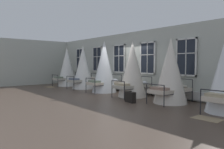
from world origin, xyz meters
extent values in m
plane|color=#4C3D33|center=(0.00, 0.00, 0.00)|extent=(28.73, 28.73, 0.00)
cube|color=#B2B7AD|center=(0.00, 1.22, 1.66)|extent=(15.37, 0.10, 3.32)
cube|color=#B2B7AD|center=(-7.68, -1.88, 1.66)|extent=(0.10, 7.11, 3.32)
cube|color=black|center=(-5.47, 1.11, 1.88)|extent=(1.00, 0.02, 1.65)
cube|color=silver|center=(-5.47, 1.11, 1.09)|extent=(1.00, 0.06, 0.07)
cube|color=silver|center=(-5.47, 1.11, 2.67)|extent=(1.00, 0.06, 0.07)
cube|color=silver|center=(-5.93, 1.11, 1.88)|extent=(0.07, 0.06, 1.65)
cube|color=silver|center=(-5.00, 1.11, 1.88)|extent=(0.07, 0.06, 1.65)
cube|color=silver|center=(-5.47, 1.11, 1.88)|extent=(0.04, 0.06, 1.65)
cube|color=silver|center=(-5.47, 1.11, 2.04)|extent=(1.00, 0.06, 0.04)
cube|color=black|center=(-3.28, 1.11, 1.88)|extent=(1.00, 0.02, 1.65)
cube|color=silver|center=(-3.28, 1.11, 1.09)|extent=(1.00, 0.06, 0.07)
cube|color=silver|center=(-3.28, 1.11, 2.67)|extent=(1.00, 0.06, 0.07)
cube|color=silver|center=(-3.74, 1.11, 1.88)|extent=(0.07, 0.06, 1.65)
cube|color=silver|center=(-2.82, 1.11, 1.88)|extent=(0.07, 0.06, 1.65)
cube|color=silver|center=(-3.28, 1.11, 1.88)|extent=(0.04, 0.06, 1.65)
cube|color=silver|center=(-3.28, 1.11, 2.04)|extent=(1.00, 0.06, 0.04)
cube|color=black|center=(-1.09, 1.11, 1.88)|extent=(1.00, 0.02, 1.65)
cube|color=silver|center=(-1.09, 1.11, 1.09)|extent=(1.00, 0.06, 0.07)
cube|color=silver|center=(-1.09, 1.11, 2.67)|extent=(1.00, 0.06, 0.07)
cube|color=silver|center=(-1.56, 1.11, 1.88)|extent=(0.07, 0.06, 1.65)
cube|color=silver|center=(-0.63, 1.11, 1.88)|extent=(0.07, 0.06, 1.65)
cube|color=silver|center=(-1.09, 1.11, 1.88)|extent=(0.04, 0.06, 1.65)
cube|color=silver|center=(-1.09, 1.11, 2.04)|extent=(1.00, 0.06, 0.04)
cube|color=black|center=(1.09, 1.11, 1.88)|extent=(1.00, 0.02, 1.65)
cube|color=silver|center=(1.09, 1.11, 1.09)|extent=(1.00, 0.06, 0.07)
cube|color=silver|center=(1.09, 1.11, 2.67)|extent=(1.00, 0.06, 0.07)
cube|color=silver|center=(0.63, 1.11, 1.88)|extent=(0.07, 0.06, 1.65)
cube|color=silver|center=(1.56, 1.11, 1.88)|extent=(0.07, 0.06, 1.65)
cube|color=silver|center=(1.09, 1.11, 1.88)|extent=(0.04, 0.06, 1.65)
cube|color=silver|center=(1.09, 1.11, 2.04)|extent=(1.00, 0.06, 0.04)
cube|color=black|center=(3.28, 1.11, 1.88)|extent=(1.00, 0.02, 1.65)
cube|color=silver|center=(3.28, 1.11, 1.09)|extent=(1.00, 0.06, 0.07)
cube|color=silver|center=(3.28, 1.11, 2.67)|extent=(1.00, 0.06, 0.07)
cube|color=silver|center=(2.82, 1.11, 1.88)|extent=(0.07, 0.06, 1.65)
cube|color=silver|center=(3.74, 1.11, 1.88)|extent=(0.07, 0.06, 1.65)
cube|color=silver|center=(3.28, 1.11, 1.88)|extent=(0.04, 0.06, 1.65)
cube|color=silver|center=(3.28, 1.11, 2.04)|extent=(1.00, 0.06, 0.04)
cube|color=silver|center=(0.00, 1.09, 0.25)|extent=(11.53, 0.10, 0.36)
cylinder|color=black|center=(-5.87, 0.94, 0.47)|extent=(0.04, 0.04, 0.93)
cylinder|color=black|center=(-5.01, 0.95, 0.47)|extent=(0.04, 0.04, 0.93)
cylinder|color=black|center=(-5.84, -0.91, 0.40)|extent=(0.04, 0.04, 0.80)
cylinder|color=black|center=(-4.99, -0.90, 0.40)|extent=(0.04, 0.04, 0.80)
cylinder|color=black|center=(-5.86, 0.01, 0.44)|extent=(0.05, 1.84, 0.03)
cylinder|color=black|center=(-5.00, 0.02, 0.44)|extent=(0.05, 1.84, 0.03)
cylinder|color=black|center=(-5.44, 0.94, 0.93)|extent=(0.85, 0.04, 0.03)
cylinder|color=black|center=(-5.42, -0.90, 0.80)|extent=(0.85, 0.04, 0.03)
cube|color=#B7B2A3|center=(-5.43, 0.02, 0.51)|extent=(0.90, 1.87, 0.15)
ellipsoid|color=silver|center=(-5.44, 0.70, 0.65)|extent=(0.66, 0.41, 0.14)
cube|color=slate|center=(-5.42, -0.64, 0.63)|extent=(0.70, 0.37, 0.10)
cone|color=white|center=(-5.43, 0.02, 1.35)|extent=(1.37, 1.37, 2.70)
cylinder|color=black|center=(-3.74, 0.94, 0.47)|extent=(0.04, 0.04, 0.93)
cylinder|color=black|center=(-2.88, 0.95, 0.47)|extent=(0.04, 0.04, 0.93)
cylinder|color=black|center=(-3.72, -0.91, 0.40)|extent=(0.04, 0.04, 0.80)
cylinder|color=black|center=(-2.87, -0.90, 0.40)|extent=(0.04, 0.04, 0.80)
cylinder|color=black|center=(-3.73, 0.02, 0.44)|extent=(0.05, 1.84, 0.03)
cylinder|color=black|center=(-2.88, 0.02, 0.44)|extent=(0.05, 1.84, 0.03)
cylinder|color=black|center=(-3.31, 0.94, 0.93)|extent=(0.85, 0.04, 0.03)
cylinder|color=black|center=(-3.30, -0.90, 0.80)|extent=(0.85, 0.04, 0.03)
cube|color=#B7B2A3|center=(-3.30, 0.02, 0.51)|extent=(0.89, 1.87, 0.15)
ellipsoid|color=beige|center=(-3.31, 0.70, 0.65)|extent=(0.66, 0.41, 0.14)
cube|color=slate|center=(-3.30, -0.64, 0.63)|extent=(0.70, 0.37, 0.10)
cone|color=white|center=(-3.30, 0.02, 1.36)|extent=(1.37, 1.37, 2.72)
cylinder|color=black|center=(-1.52, 0.94, 0.47)|extent=(0.04, 0.04, 0.93)
cylinder|color=black|center=(-0.66, 0.93, 0.47)|extent=(0.04, 0.04, 0.93)
cylinder|color=black|center=(-1.53, -0.91, 0.40)|extent=(0.04, 0.04, 0.80)
cylinder|color=black|center=(-0.68, -0.92, 0.40)|extent=(0.04, 0.04, 0.80)
cylinder|color=black|center=(-1.53, 0.01, 0.44)|extent=(0.05, 1.84, 0.03)
cylinder|color=black|center=(-0.67, 0.01, 0.44)|extent=(0.05, 1.84, 0.03)
cylinder|color=black|center=(-1.09, 0.93, 0.93)|extent=(0.85, 0.04, 0.03)
cylinder|color=black|center=(-1.11, -0.91, 0.80)|extent=(0.85, 0.04, 0.03)
cube|color=beige|center=(-1.10, 0.01, 0.51)|extent=(0.89, 1.87, 0.15)
ellipsoid|color=silver|center=(-1.09, 0.69, 0.65)|extent=(0.66, 0.41, 0.14)
cube|color=slate|center=(-1.10, -0.65, 0.63)|extent=(0.70, 0.37, 0.10)
cone|color=white|center=(-1.10, 0.01, 1.42)|extent=(1.37, 1.37, 2.84)
cylinder|color=black|center=(0.65, 0.97, 0.47)|extent=(0.04, 0.04, 0.93)
cylinder|color=black|center=(1.50, 0.97, 0.47)|extent=(0.04, 0.04, 0.93)
cylinder|color=black|center=(0.65, -0.87, 0.40)|extent=(0.04, 0.04, 0.80)
cylinder|color=black|center=(1.50, -0.87, 0.40)|extent=(0.04, 0.04, 0.80)
cylinder|color=black|center=(0.65, 0.05, 0.44)|extent=(0.04, 1.84, 0.03)
cylinder|color=black|center=(1.50, 0.05, 0.44)|extent=(0.04, 1.84, 0.03)
cylinder|color=black|center=(1.08, 0.97, 0.93)|extent=(0.85, 0.03, 0.03)
cylinder|color=black|center=(1.07, -0.87, 0.80)|extent=(0.85, 0.03, 0.03)
cube|color=#B7B2A3|center=(1.07, 0.05, 0.51)|extent=(0.88, 1.87, 0.15)
ellipsoid|color=silver|center=(1.08, 0.73, 0.65)|extent=(0.65, 0.40, 0.14)
cube|color=tan|center=(1.07, -0.61, 0.63)|extent=(0.70, 0.36, 0.10)
cone|color=silver|center=(1.07, 0.05, 1.32)|extent=(1.37, 1.37, 2.64)
cylinder|color=black|center=(2.84, 0.99, 0.47)|extent=(0.04, 0.04, 0.93)
cylinder|color=black|center=(3.69, 0.96, 0.47)|extent=(0.04, 0.04, 0.93)
cylinder|color=black|center=(2.79, -0.86, 0.40)|extent=(0.04, 0.04, 0.80)
cylinder|color=black|center=(3.64, -0.88, 0.40)|extent=(0.04, 0.04, 0.80)
cylinder|color=black|center=(2.81, 0.06, 0.44)|extent=(0.08, 1.84, 0.03)
cylinder|color=black|center=(3.67, 0.04, 0.44)|extent=(0.08, 1.84, 0.03)
cylinder|color=black|center=(3.26, 0.97, 0.93)|extent=(0.86, 0.05, 0.03)
cylinder|color=black|center=(3.21, -0.87, 0.80)|extent=(0.86, 0.05, 0.03)
cube|color=beige|center=(3.24, 0.05, 0.51)|extent=(0.92, 1.89, 0.15)
ellipsoid|color=#B7B2A3|center=(3.26, 0.73, 0.65)|extent=(0.66, 0.42, 0.14)
cube|color=gray|center=(3.22, -0.61, 0.63)|extent=(0.71, 0.38, 0.10)
cone|color=silver|center=(3.24, 0.05, 1.32)|extent=(1.37, 1.37, 2.63)
cylinder|color=black|center=(5.06, -0.91, 0.40)|extent=(0.04, 0.04, 0.80)
cylinder|color=black|center=(5.04, 0.01, 0.44)|extent=(0.07, 1.84, 0.03)
cylinder|color=black|center=(5.49, -0.91, 0.80)|extent=(0.86, 0.05, 0.03)
cube|color=tan|center=(5.48, -0.65, 0.63)|extent=(0.71, 0.37, 0.10)
cube|color=#8E7A5B|center=(-5.47, -1.25, 0.01)|extent=(0.81, 0.57, 0.01)
cube|color=#8E7A5B|center=(5.47, -1.25, 0.01)|extent=(0.81, 0.58, 0.01)
cube|color=black|center=(2.11, -1.10, 0.22)|extent=(0.59, 0.30, 0.44)
cube|color=tan|center=(2.13, -1.00, 0.22)|extent=(0.50, 0.10, 0.03)
torus|color=black|center=(2.11, -1.10, 0.46)|extent=(0.17, 0.17, 0.02)
camera|label=1|loc=(8.53, -7.39, 1.62)|focal=35.09mm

